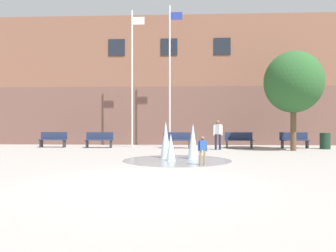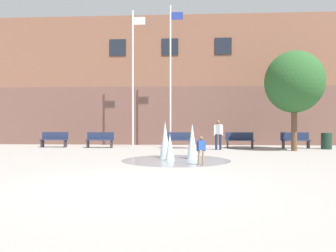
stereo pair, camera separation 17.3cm
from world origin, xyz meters
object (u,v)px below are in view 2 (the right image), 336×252
object	(u,v)px
adult_near_bench	(218,133)
trash_can	(326,141)
park_bench_left_of_flagpoles	(100,140)
street_tree_near_building	(294,82)
park_bench_near_trashcan	(240,140)
park_bench_far_right	(295,140)
flagpole_left	(133,75)
park_bench_far_left	(54,139)
flagpole_right	(171,72)
park_bench_center	(177,140)
child_with_pink_shirt	(201,148)

from	to	relation	value
adult_near_bench	trash_can	distance (m)	6.09
park_bench_left_of_flagpoles	street_tree_near_building	bearing A→B (deg)	-8.32
park_bench_near_trashcan	park_bench_left_of_flagpoles	bearing A→B (deg)	-179.23
street_tree_near_building	park_bench_far_right	bearing A→B (deg)	70.15
flagpole_left	street_tree_near_building	world-z (taller)	flagpole_left
park_bench_far_right	flagpole_left	distance (m)	10.20
park_bench_far_left	park_bench_far_right	world-z (taller)	same
park_bench_left_of_flagpoles	park_bench_near_trashcan	world-z (taller)	same
street_tree_near_building	park_bench_far_left	bearing A→B (deg)	172.47
park_bench_left_of_flagpoles	trash_can	size ratio (longest dim) A/B	1.78
park_bench_near_trashcan	trash_can	bearing A→B (deg)	-5.26
park_bench_left_of_flagpoles	park_bench_near_trashcan	bearing A→B (deg)	0.77
park_bench_near_trashcan	flagpole_right	bearing A→B (deg)	172.72
park_bench_center	flagpole_left	distance (m)	4.75
park_bench_near_trashcan	flagpole_right	world-z (taller)	flagpole_right
park_bench_center	street_tree_near_building	size ratio (longest dim) A/B	0.31
park_bench_left_of_flagpoles	flagpole_left	size ratio (longest dim) A/B	0.20
child_with_pink_shirt	park_bench_left_of_flagpoles	bearing A→B (deg)	-68.62
park_bench_far_left	flagpole_left	bearing A→B (deg)	4.76
street_tree_near_building	park_bench_left_of_flagpoles	bearing A→B (deg)	171.68
flagpole_right	street_tree_near_building	xyz separation A→B (m)	(6.52, -2.18, -0.91)
trash_can	park_bench_near_trashcan	bearing A→B (deg)	174.74
park_bench_left_of_flagpoles	park_bench_near_trashcan	distance (m)	8.12
park_bench_far_left	trash_can	bearing A→B (deg)	-2.01
park_bench_far_right	flagpole_left	bearing A→B (deg)	177.62
adult_near_bench	flagpole_left	size ratio (longest dim) A/B	0.19
park_bench_near_trashcan	flagpole_left	distance (m)	7.37
park_bench_far_right	trash_can	xyz separation A→B (m)	(1.51, -0.55, -0.03)
child_with_pink_shirt	flagpole_left	bearing A→B (deg)	-80.42
street_tree_near_building	trash_can	bearing A→B (deg)	29.88
flagpole_right	trash_can	bearing A→B (deg)	-6.19
flagpole_right	street_tree_near_building	bearing A→B (deg)	-18.45
park_bench_near_trashcan	street_tree_near_building	distance (m)	4.33
park_bench_left_of_flagpoles	park_bench_far_right	xyz separation A→B (m)	(11.30, 0.23, 0.00)
park_bench_far_left	park_bench_center	xyz separation A→B (m)	(7.37, -0.28, 0.00)
flagpole_right	street_tree_near_building	world-z (taller)	flagpole_right
park_bench_near_trashcan	park_bench_far_right	distance (m)	3.18
park_bench_near_trashcan	trash_can	size ratio (longest dim) A/B	1.78
park_bench_near_trashcan	adult_near_bench	distance (m)	1.87
park_bench_left_of_flagpoles	park_bench_near_trashcan	xyz separation A→B (m)	(8.12, 0.11, 0.00)
park_bench_far_right	park_bench_near_trashcan	bearing A→B (deg)	-177.87
trash_can	adult_near_bench	bearing A→B (deg)	-172.47
park_bench_center	flagpole_left	bearing A→B (deg)	165.84
trash_can	park_bench_far_left	bearing A→B (deg)	177.99
park_bench_near_trashcan	street_tree_near_building	bearing A→B (deg)	-33.32
park_bench_far_right	flagpole_right	size ratio (longest dim) A/B	0.19
child_with_pink_shirt	flagpole_left	world-z (taller)	flagpole_left
park_bench_center	park_bench_far_right	world-z (taller)	same
park_bench_near_trashcan	trash_can	xyz separation A→B (m)	(4.68, -0.43, -0.03)
child_with_pink_shirt	trash_can	xyz separation A→B (m)	(7.23, 7.47, -0.13)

